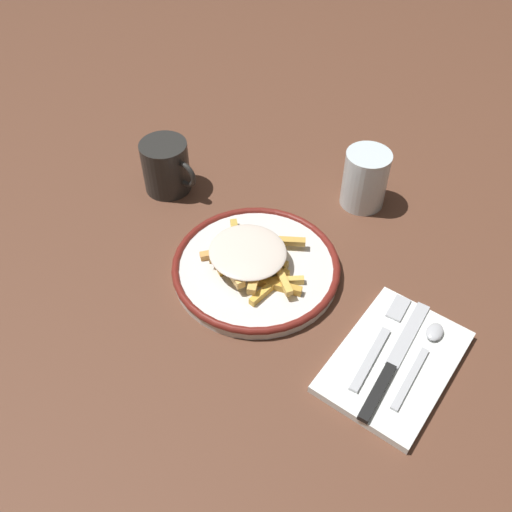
% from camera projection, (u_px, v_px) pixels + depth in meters
% --- Properties ---
extents(ground_plane, '(2.60, 2.60, 0.00)m').
position_uv_depth(ground_plane, '(256.00, 272.00, 0.86)').
color(ground_plane, brown).
extents(plate, '(0.26, 0.26, 0.02)m').
position_uv_depth(plate, '(256.00, 267.00, 0.85)').
color(plate, silver).
rests_on(plate, ground_plane).
extents(fries_heap, '(0.18, 0.15, 0.04)m').
position_uv_depth(fries_heap, '(251.00, 257.00, 0.83)').
color(fries_heap, '#E8A94B').
rests_on(fries_heap, plate).
extents(napkin, '(0.14, 0.21, 0.01)m').
position_uv_depth(napkin, '(394.00, 362.00, 0.74)').
color(napkin, white).
rests_on(napkin, ground_plane).
extents(fork, '(0.04, 0.18, 0.01)m').
position_uv_depth(fork, '(380.00, 340.00, 0.75)').
color(fork, silver).
rests_on(fork, napkin).
extents(knife, '(0.04, 0.21, 0.01)m').
position_uv_depth(knife, '(390.00, 368.00, 0.72)').
color(knife, black).
rests_on(knife, napkin).
extents(spoon, '(0.03, 0.15, 0.01)m').
position_uv_depth(spoon, '(425.00, 350.00, 0.74)').
color(spoon, silver).
rests_on(spoon, napkin).
extents(water_glass, '(0.08, 0.08, 0.10)m').
position_uv_depth(water_glass, '(365.00, 179.00, 0.93)').
color(water_glass, silver).
rests_on(water_glass, ground_plane).
extents(coffee_mug, '(0.11, 0.08, 0.09)m').
position_uv_depth(coffee_mug, '(166.00, 167.00, 0.96)').
color(coffee_mug, '#282725').
rests_on(coffee_mug, ground_plane).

